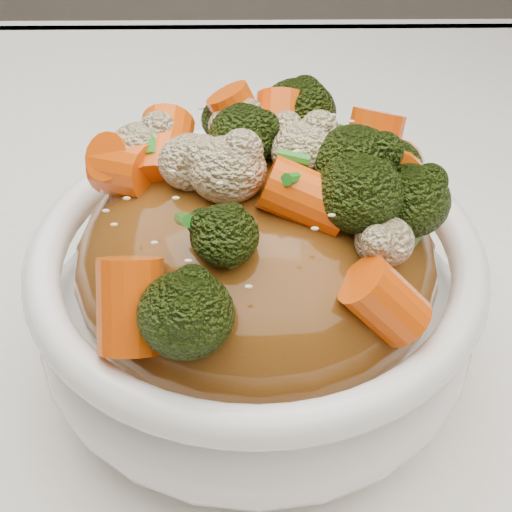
{
  "coord_description": "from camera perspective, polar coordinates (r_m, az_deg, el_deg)",
  "views": [
    {
      "loc": [
        -0.02,
        -0.31,
        1.08
      ],
      "look_at": [
        -0.02,
        -0.02,
        0.83
      ],
      "focal_mm": 55.0,
      "sensor_mm": 36.0,
      "label": 1
    }
  ],
  "objects": [
    {
      "name": "scallions",
      "position": [
        0.34,
        0.0,
        7.76
      ],
      "size": [
        0.16,
        0.16,
        0.02
      ],
      "primitive_type": null,
      "rotation": [
        0.0,
        0.0,
        0.21
      ],
      "color": "#23791C",
      "rests_on": "sauce_base"
    },
    {
      "name": "sesame_seeds",
      "position": [
        0.34,
        -0.0,
        7.76
      ],
      "size": [
        0.19,
        0.19,
        0.01
      ],
      "primitive_type": null,
      "rotation": [
        0.0,
        0.0,
        0.21
      ],
      "color": "beige",
      "rests_on": "sauce_base"
    },
    {
      "name": "tablecloth",
      "position": [
        0.47,
        2.39,
        -6.97
      ],
      "size": [
        1.2,
        0.8,
        0.04
      ],
      "primitive_type": "cube",
      "color": "white",
      "rests_on": "dining_table"
    },
    {
      "name": "bowl",
      "position": [
        0.4,
        0.0,
        -3.55
      ],
      "size": [
        0.26,
        0.26,
        0.09
      ],
      "primitive_type": null,
      "rotation": [
        0.0,
        0.0,
        0.21
      ],
      "color": "white",
      "rests_on": "tablecloth"
    },
    {
      "name": "carrots",
      "position": [
        0.34,
        -0.0,
        7.62
      ],
      "size": [
        0.21,
        0.21,
        0.05
      ],
      "primitive_type": null,
      "rotation": [
        0.0,
        0.0,
        0.21
      ],
      "color": "#F35507",
      "rests_on": "sauce_base"
    },
    {
      "name": "broccoli",
      "position": [
        0.34,
        -0.0,
        7.48
      ],
      "size": [
        0.21,
        0.21,
        0.05
      ],
      "primitive_type": null,
      "rotation": [
        0.0,
        0.0,
        0.21
      ],
      "color": "black",
      "rests_on": "sauce_base"
    },
    {
      "name": "cauliflower",
      "position": [
        0.35,
        -0.0,
        7.2
      ],
      "size": [
        0.21,
        0.21,
        0.04
      ],
      "primitive_type": null,
      "rotation": [
        0.0,
        0.0,
        0.21
      ],
      "color": "beige",
      "rests_on": "sauce_base"
    },
    {
      "name": "sauce_base",
      "position": [
        0.38,
        -0.0,
        -0.35
      ],
      "size": [
        0.21,
        0.21,
        0.1
      ],
      "primitive_type": "ellipsoid",
      "rotation": [
        0.0,
        0.0,
        0.21
      ],
      "color": "brown",
      "rests_on": "bowl"
    }
  ]
}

